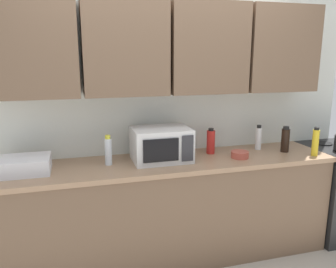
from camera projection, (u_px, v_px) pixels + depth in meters
The scene contains 10 objects.
wall_back_with_cabinets at pixel (164, 78), 2.93m from camera, with size 3.70×0.38×2.60m.
counter_run at pixel (171, 209), 2.96m from camera, with size 2.83×0.63×0.90m.
microwave at pixel (161, 144), 2.84m from camera, with size 0.48×0.37×0.28m.
dish_rack at pixel (24, 165), 2.54m from camera, with size 0.38×0.30×0.12m, color silver.
bottle_soy_dark at pixel (285, 140), 3.10m from camera, with size 0.07×0.07×0.24m.
bottle_white_jar at pixel (258, 138), 3.18m from camera, with size 0.06×0.06×0.24m.
bottle_red_sauce at pixel (211, 142), 3.05m from camera, with size 0.07×0.07×0.23m.
bottle_yellow_mustard at pixel (315, 142), 2.98m from camera, with size 0.06×0.06×0.26m.
bottle_clear_tall at pixel (108, 151), 2.72m from camera, with size 0.06×0.06×0.25m.
bowl_ceramic_small at pixel (240, 155), 2.93m from camera, with size 0.15×0.15×0.06m, color #B24C3D.
Camera 1 is at (-0.77, -2.93, 1.76)m, focal length 36.09 mm.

